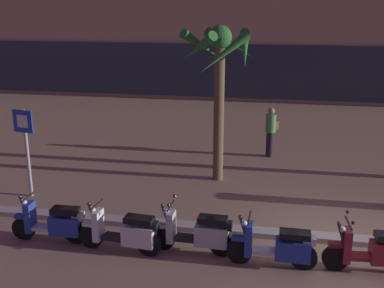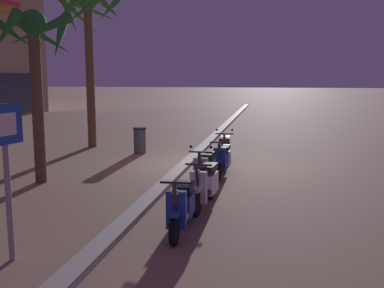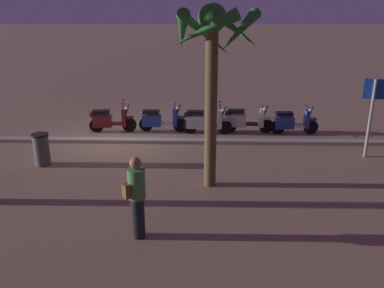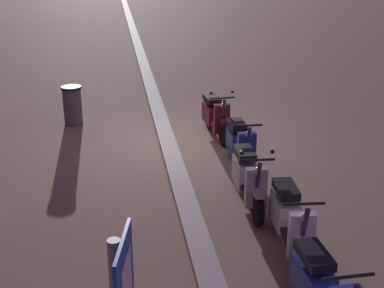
{
  "view_description": "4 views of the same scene",
  "coord_description": "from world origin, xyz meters",
  "px_view_note": "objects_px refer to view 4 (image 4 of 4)",
  "views": [
    {
      "loc": [
        -1.54,
        -9.49,
        5.02
      ],
      "look_at": [
        -3.77,
        2.74,
        1.31
      ],
      "focal_mm": 44.09,
      "sensor_mm": 36.0,
      "label": 1
    },
    {
      "loc": [
        -13.9,
        -2.49,
        2.79
      ],
      "look_at": [
        -1.63,
        -0.2,
        0.91
      ],
      "focal_mm": 42.03,
      "sensor_mm": 36.0,
      "label": 2
    },
    {
      "loc": [
        -2.94,
        12.95,
        4.36
      ],
      "look_at": [
        -2.68,
        3.26,
        1.0
      ],
      "focal_mm": 36.9,
      "sensor_mm": 36.0,
      "label": 3
    },
    {
      "loc": [
        -11.02,
        1.37,
        4.2
      ],
      "look_at": [
        -2.42,
        0.07,
        0.9
      ],
      "focal_mm": 50.3,
      "sensor_mm": 36.0,
      "label": 4
    }
  ],
  "objects_px": {
    "scooter_white_far_back": "(289,219)",
    "scooter_blue_second_in_line": "(240,144)",
    "scooter_silver_lead_nearest": "(248,177)",
    "litter_bin": "(72,105)",
    "scooter_maroon_mid_centre": "(215,116)"
  },
  "relations": [
    {
      "from": "scooter_silver_lead_nearest",
      "to": "scooter_white_far_back",
      "type": "bearing_deg",
      "value": -170.9
    },
    {
      "from": "scooter_blue_second_in_line",
      "to": "scooter_maroon_mid_centre",
      "type": "xyz_separation_m",
      "value": [
        1.83,
        0.15,
        0.01
      ]
    },
    {
      "from": "litter_bin",
      "to": "scooter_blue_second_in_line",
      "type": "bearing_deg",
      "value": -131.87
    },
    {
      "from": "scooter_white_far_back",
      "to": "scooter_maroon_mid_centre",
      "type": "bearing_deg",
      "value": 1.59
    },
    {
      "from": "scooter_blue_second_in_line",
      "to": "scooter_silver_lead_nearest",
      "type": "bearing_deg",
      "value": 171.33
    },
    {
      "from": "scooter_blue_second_in_line",
      "to": "litter_bin",
      "type": "xyz_separation_m",
      "value": [
        3.05,
        3.41,
        0.05
      ]
    },
    {
      "from": "scooter_white_far_back",
      "to": "scooter_blue_second_in_line",
      "type": "height_order",
      "value": "same"
    },
    {
      "from": "scooter_silver_lead_nearest",
      "to": "litter_bin",
      "type": "xyz_separation_m",
      "value": [
        4.68,
        3.16,
        0.03
      ]
    },
    {
      "from": "scooter_white_far_back",
      "to": "scooter_blue_second_in_line",
      "type": "relative_size",
      "value": 1.03
    },
    {
      "from": "scooter_white_far_back",
      "to": "scooter_silver_lead_nearest",
      "type": "distance_m",
      "value": 1.51
    },
    {
      "from": "scooter_blue_second_in_line",
      "to": "scooter_maroon_mid_centre",
      "type": "distance_m",
      "value": 1.83
    },
    {
      "from": "scooter_white_far_back",
      "to": "scooter_silver_lead_nearest",
      "type": "bearing_deg",
      "value": 9.1
    },
    {
      "from": "scooter_blue_second_in_line",
      "to": "scooter_maroon_mid_centre",
      "type": "relative_size",
      "value": 1.04
    },
    {
      "from": "scooter_white_far_back",
      "to": "litter_bin",
      "type": "xyz_separation_m",
      "value": [
        6.18,
        3.4,
        0.03
      ]
    },
    {
      "from": "scooter_silver_lead_nearest",
      "to": "scooter_blue_second_in_line",
      "type": "bearing_deg",
      "value": -8.67
    }
  ]
}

